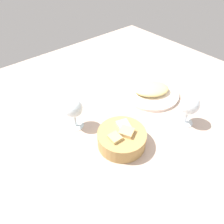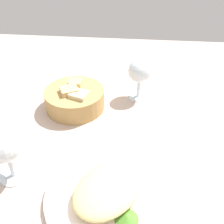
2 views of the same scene
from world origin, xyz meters
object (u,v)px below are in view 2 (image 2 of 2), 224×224
object	(u,v)px
plate	(108,196)
wine_glass_far	(5,148)
bread_basket	(75,99)
wine_glass_near	(140,73)

from	to	relation	value
plate	wine_glass_far	distance (cm)	22.93
plate	bread_basket	world-z (taller)	bread_basket
bread_basket	wine_glass_near	distance (cm)	20.48
wine_glass_near	wine_glass_far	bearing A→B (deg)	142.02
wine_glass_far	wine_glass_near	bearing A→B (deg)	-37.98
plate	bread_basket	xyz separation A→B (cm)	(30.08, 13.01, 2.44)
plate	wine_glass_far	size ratio (longest dim) A/B	2.00
wine_glass_far	bread_basket	bearing A→B (deg)	-17.27
plate	bread_basket	size ratio (longest dim) A/B	1.50
bread_basket	plate	bearing A→B (deg)	-156.60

